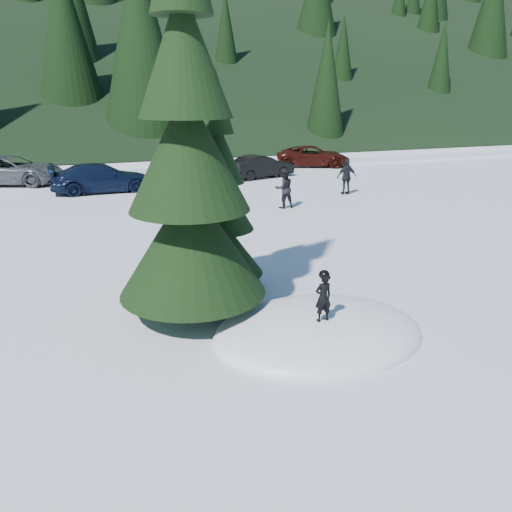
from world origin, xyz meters
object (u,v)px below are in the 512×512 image
object	(u,v)px
car_3	(101,178)
spruce_short	(218,207)
car_5	(261,167)
child_skier	(323,297)
car_2	(11,170)
spruce_tall	(188,167)
adult_0	(284,188)
adult_1	(347,177)
car_6	(313,156)
car_4	(198,161)

from	to	relation	value
car_3	spruce_short	bearing A→B (deg)	-173.79
car_5	car_3	bearing A→B (deg)	82.67
child_skier	car_2	xyz separation A→B (m)	(-7.45, 21.76, -0.21)
spruce_short	spruce_tall	bearing A→B (deg)	-125.54
spruce_short	adult_0	size ratio (longest dim) A/B	3.17
adult_1	child_skier	bearing A→B (deg)	62.10
car_2	car_6	xyz separation A→B (m)	(18.27, 0.63, -0.08)
child_skier	adult_0	xyz separation A→B (m)	(4.06, 11.46, -0.12)
child_skier	car_2	world-z (taller)	car_2
spruce_short	car_6	bearing A→B (deg)	57.72
spruce_short	adult_0	world-z (taller)	spruce_short
child_skier	adult_0	bearing A→B (deg)	-112.84
car_5	car_6	distance (m)	5.83
car_4	adult_0	bearing A→B (deg)	-150.54
car_2	adult_1	bearing A→B (deg)	-98.29
car_2	car_3	world-z (taller)	car_2
adult_0	car_5	size ratio (longest dim) A/B	0.43
adult_1	car_6	size ratio (longest dim) A/B	0.35
child_skier	car_3	bearing A→B (deg)	-83.64
child_skier	car_5	bearing A→B (deg)	-110.42
adult_0	car_3	xyz separation A→B (m)	(-7.12, 6.45, -0.14)
car_2	car_5	xyz separation A→B (m)	(13.37, -2.52, -0.11)
spruce_short	car_2	world-z (taller)	spruce_short
adult_1	car_3	distance (m)	12.10
child_skier	car_3	world-z (taller)	child_skier
child_skier	car_4	bearing A→B (deg)	-100.79
child_skier	car_6	distance (m)	24.87
car_3	adult_0	bearing A→B (deg)	-133.76
adult_1	car_4	distance (m)	10.30
spruce_tall	car_6	size ratio (longest dim) A/B	1.77
adult_0	car_3	world-z (taller)	adult_0
adult_1	car_4	xyz separation A→B (m)	(-5.20, 8.89, -0.08)
adult_0	adult_1	distance (m)	4.39
spruce_tall	adult_0	size ratio (longest dim) A/B	5.07
adult_1	car_2	bearing A→B (deg)	-25.21
spruce_tall	car_5	bearing A→B (deg)	64.90
spruce_tall	car_5	xyz separation A→B (m)	(8.01, 17.10, -2.67)
spruce_short	car_4	xyz separation A→B (m)	(3.99, 18.55, -1.33)
car_4	car_5	xyz separation A→B (m)	(3.02, -2.85, -0.12)
adult_0	car_5	xyz separation A→B (m)	(1.86, 7.78, -0.20)
spruce_short	car_4	size ratio (longest dim) A/B	1.19
spruce_short	adult_1	bearing A→B (deg)	46.43
spruce_short	adult_1	world-z (taller)	spruce_short
spruce_short	car_3	bearing A→B (deg)	97.77
car_4	car_5	distance (m)	4.15
adult_1	car_6	world-z (taller)	adult_1
spruce_tall	child_skier	world-z (taller)	spruce_tall
car_2	car_3	bearing A→B (deg)	-110.62
car_2	car_4	world-z (taller)	car_4
spruce_tall	car_4	size ratio (longest dim) A/B	1.91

